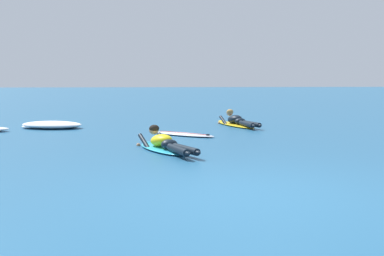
{
  "coord_description": "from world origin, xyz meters",
  "views": [
    {
      "loc": [
        -1.25,
        -6.17,
        1.5
      ],
      "look_at": [
        -0.15,
        6.34,
        0.21
      ],
      "focal_mm": 46.08,
      "sensor_mm": 36.0,
      "label": 1
    }
  ],
  "objects": [
    {
      "name": "whitewater_mid_right",
      "position": [
        -4.11,
        8.65,
        0.1
      ],
      "size": [
        2.03,
        1.53,
        0.21
      ],
      "color": "white",
      "rests_on": "ground"
    },
    {
      "name": "surfer_far",
      "position": [
        1.47,
        8.82,
        0.13
      ],
      "size": [
        1.14,
        2.75,
        0.53
      ],
      "color": "yellow",
      "rests_on": "ground"
    },
    {
      "name": "ground_plane",
      "position": [
        0.0,
        10.0,
        0.0
      ],
      "size": [
        120.0,
        120.0,
        0.0
      ],
      "primitive_type": "plane",
      "color": "#235B84"
    },
    {
      "name": "drifting_surfboard",
      "position": [
        -0.33,
        6.46,
        0.03
      ],
      "size": [
        1.73,
        1.59,
        0.16
      ],
      "color": "silver",
      "rests_on": "ground"
    },
    {
      "name": "surfer_near",
      "position": [
        -0.94,
        3.83,
        0.14
      ],
      "size": [
        1.31,
        2.45,
        0.55
      ],
      "color": "#2DB2D1",
      "rests_on": "ground"
    }
  ]
}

